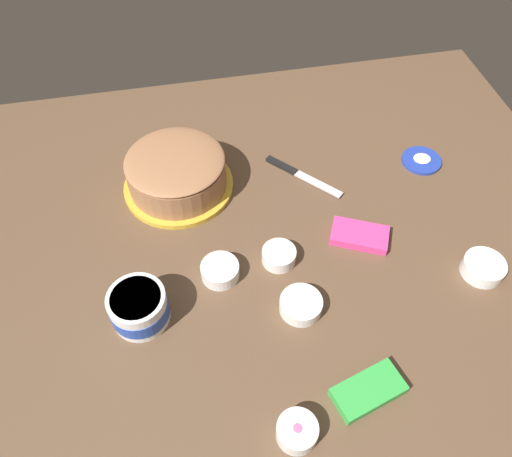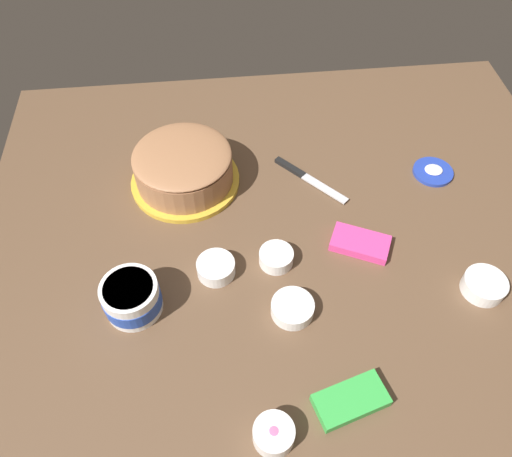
% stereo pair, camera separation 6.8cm
% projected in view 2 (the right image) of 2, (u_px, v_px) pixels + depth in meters
% --- Properties ---
extents(ground_plane, '(1.54, 1.54, 0.00)m').
position_uv_depth(ground_plane, '(299.00, 271.00, 1.16)').
color(ground_plane, brown).
extents(frosted_cake, '(0.29, 0.29, 0.11)m').
position_uv_depth(frosted_cake, '(184.00, 168.00, 1.30)').
color(frosted_cake, gold).
rests_on(frosted_cake, ground_plane).
extents(frosting_tub, '(0.13, 0.13, 0.08)m').
position_uv_depth(frosting_tub, '(132.00, 297.00, 1.07)').
color(frosting_tub, white).
rests_on(frosting_tub, ground_plane).
extents(frosting_tub_lid, '(0.11, 0.11, 0.02)m').
position_uv_depth(frosting_tub_lid, '(433.00, 172.00, 1.36)').
color(frosting_tub_lid, '#233DAD').
rests_on(frosting_tub_lid, ground_plane).
extents(spreading_knife, '(0.17, 0.19, 0.01)m').
position_uv_depth(spreading_knife, '(304.00, 176.00, 1.35)').
color(spreading_knife, silver).
rests_on(spreading_knife, ground_plane).
extents(sprinkle_bowl_rainbow, '(0.09, 0.09, 0.03)m').
position_uv_depth(sprinkle_bowl_rainbow, '(292.00, 308.00, 1.08)').
color(sprinkle_bowl_rainbow, white).
rests_on(sprinkle_bowl_rainbow, ground_plane).
extents(sprinkle_bowl_yellow, '(0.09, 0.09, 0.04)m').
position_uv_depth(sprinkle_bowl_yellow, '(216.00, 268.00, 1.15)').
color(sprinkle_bowl_yellow, white).
rests_on(sprinkle_bowl_yellow, ground_plane).
extents(sprinkle_bowl_pink, '(0.08, 0.08, 0.04)m').
position_uv_depth(sprinkle_bowl_pink, '(274.00, 434.00, 0.92)').
color(sprinkle_bowl_pink, white).
rests_on(sprinkle_bowl_pink, ground_plane).
extents(sprinkle_bowl_orange, '(0.10, 0.10, 0.04)m').
position_uv_depth(sprinkle_bowl_orange, '(484.00, 285.00, 1.12)').
color(sprinkle_bowl_orange, white).
rests_on(sprinkle_bowl_orange, ground_plane).
extents(sprinkle_bowl_blue, '(0.08, 0.08, 0.03)m').
position_uv_depth(sprinkle_bowl_blue, '(276.00, 257.00, 1.17)').
color(sprinkle_bowl_blue, white).
rests_on(sprinkle_bowl_blue, ground_plane).
extents(candy_box_lower, '(0.16, 0.13, 0.02)m').
position_uv_depth(candy_box_lower, '(360.00, 243.00, 1.20)').
color(candy_box_lower, '#E53D8E').
rests_on(candy_box_lower, ground_plane).
extents(candy_box_upper, '(0.16, 0.11, 0.02)m').
position_uv_depth(candy_box_upper, '(351.00, 400.00, 0.97)').
color(candy_box_upper, green).
rests_on(candy_box_upper, ground_plane).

